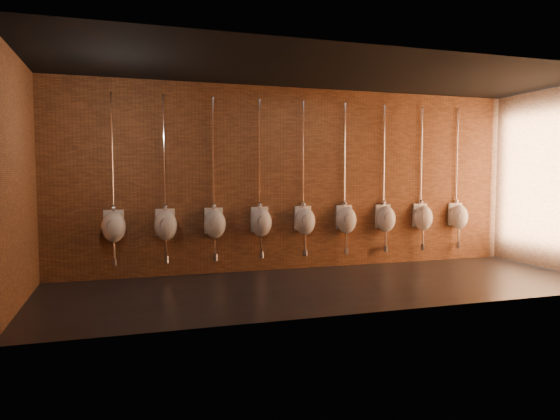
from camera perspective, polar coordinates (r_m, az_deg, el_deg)
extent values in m
plane|color=black|center=(7.66, 6.02, -8.60)|extent=(8.50, 8.50, 0.00)
cube|color=black|center=(7.63, 6.21, 15.56)|extent=(8.50, 3.00, 0.04)
cube|color=#9D6139|center=(8.87, 2.23, 3.56)|extent=(8.50, 0.04, 3.20)
cube|color=#9D6139|center=(6.13, 11.74, 3.28)|extent=(8.50, 0.04, 3.20)
cube|color=#9D6139|center=(6.97, -27.93, 2.97)|extent=(0.04, 3.00, 3.20)
cube|color=#9D6139|center=(9.97, 29.15, 3.10)|extent=(0.04, 3.00, 3.20)
ellipsoid|color=white|center=(8.25, -18.48, -1.87)|extent=(0.40, 0.35, 0.49)
cube|color=white|center=(8.37, -18.48, -1.45)|extent=(0.32, 0.07, 0.44)
cylinder|color=gray|center=(8.13, -18.50, -1.75)|extent=(0.21, 0.04, 0.21)
cylinder|color=white|center=(8.32, -18.65, 6.24)|extent=(0.03, 0.03, 1.85)
sphere|color=white|center=(8.32, -18.52, 0.26)|extent=(0.09, 0.09, 0.09)
cylinder|color=white|center=(8.41, -18.79, 12.55)|extent=(0.06, 0.06, 0.01)
cylinder|color=white|center=(8.29, -18.43, -4.19)|extent=(0.03, 0.03, 0.31)
cylinder|color=white|center=(8.33, -18.40, -5.66)|extent=(0.09, 0.09, 0.12)
cylinder|color=white|center=(8.40, -18.39, -5.57)|extent=(0.03, 0.16, 0.03)
ellipsoid|color=white|center=(8.28, -12.93, -1.75)|extent=(0.40, 0.35, 0.49)
cube|color=white|center=(8.39, -13.00, -1.34)|extent=(0.32, 0.07, 0.44)
cylinder|color=gray|center=(8.15, -12.86, -1.62)|extent=(0.21, 0.04, 0.21)
cylinder|color=white|center=(8.34, -13.11, 6.34)|extent=(0.03, 0.03, 1.85)
sphere|color=white|center=(8.34, -13.01, 0.37)|extent=(0.09, 0.09, 0.09)
cylinder|color=white|center=(8.43, -13.21, 12.64)|extent=(0.06, 0.06, 0.01)
cylinder|color=white|center=(8.32, -12.89, -4.07)|extent=(0.03, 0.03, 0.31)
cylinder|color=white|center=(8.35, -12.87, -5.53)|extent=(0.09, 0.09, 0.12)
cylinder|color=white|center=(8.43, -12.91, -5.44)|extent=(0.03, 0.16, 0.03)
ellipsoid|color=white|center=(8.38, -7.45, -1.61)|extent=(0.40, 0.35, 0.49)
cube|color=white|center=(8.49, -7.60, -1.21)|extent=(0.32, 0.07, 0.44)
cylinder|color=gray|center=(8.25, -7.31, -1.49)|extent=(0.21, 0.04, 0.21)
cylinder|color=white|center=(8.44, -7.65, 6.38)|extent=(0.03, 0.03, 1.85)
sphere|color=white|center=(8.44, -7.58, 0.48)|extent=(0.09, 0.09, 0.09)
cylinder|color=white|center=(8.53, -7.70, 12.60)|extent=(0.06, 0.06, 0.01)
cylinder|color=white|center=(8.42, -7.43, -3.90)|extent=(0.03, 0.03, 0.31)
cylinder|color=white|center=(8.45, -7.42, -5.35)|extent=(0.09, 0.09, 0.12)
cylinder|color=white|center=(8.53, -7.51, -5.27)|extent=(0.03, 0.16, 0.03)
ellipsoid|color=white|center=(8.55, -2.16, -1.46)|extent=(0.40, 0.35, 0.49)
cube|color=white|center=(8.66, -2.37, -1.07)|extent=(0.32, 0.07, 0.44)
cylinder|color=gray|center=(8.43, -1.94, -1.34)|extent=(0.21, 0.04, 0.21)
cylinder|color=white|center=(8.62, -2.36, 6.36)|extent=(0.03, 0.03, 1.85)
sphere|color=white|center=(8.62, -2.32, 0.58)|extent=(0.09, 0.09, 0.09)
cylinder|color=white|center=(8.70, -2.37, 12.46)|extent=(0.06, 0.06, 0.01)
cylinder|color=white|center=(8.59, -2.15, -3.71)|extent=(0.03, 0.03, 0.31)
cylinder|color=white|center=(8.62, -2.15, -5.13)|extent=(0.09, 0.09, 0.12)
cylinder|color=white|center=(8.70, -2.29, -5.05)|extent=(0.03, 0.16, 0.03)
ellipsoid|color=white|center=(8.80, 2.88, -1.31)|extent=(0.40, 0.35, 0.49)
cube|color=white|center=(8.90, 2.61, -0.93)|extent=(0.32, 0.07, 0.44)
cylinder|color=gray|center=(8.68, 3.16, -1.19)|extent=(0.21, 0.04, 0.21)
cylinder|color=white|center=(8.86, 2.68, 6.29)|extent=(0.03, 0.03, 1.85)
sphere|color=white|center=(8.86, 2.69, 0.68)|extent=(0.09, 0.09, 0.09)
cylinder|color=white|center=(8.95, 2.70, 12.23)|extent=(0.06, 0.06, 0.01)
cylinder|color=white|center=(8.83, 2.87, -3.50)|extent=(0.03, 0.03, 0.31)
cylinder|color=white|center=(8.86, 2.87, -4.88)|extent=(0.09, 0.09, 0.12)
cylinder|color=white|center=(8.94, 2.69, -4.81)|extent=(0.03, 0.16, 0.03)
ellipsoid|color=white|center=(9.11, 7.62, -1.16)|extent=(0.40, 0.35, 0.49)
cube|color=white|center=(9.21, 7.30, -0.80)|extent=(0.32, 0.07, 0.44)
cylinder|color=gray|center=(8.99, 7.95, -1.04)|extent=(0.21, 0.04, 0.21)
cylinder|color=white|center=(9.17, 7.42, 6.19)|extent=(0.03, 0.03, 1.85)
sphere|color=white|center=(9.16, 7.39, 0.76)|extent=(0.09, 0.09, 0.09)
cylinder|color=white|center=(9.25, 7.47, 11.93)|extent=(0.06, 0.06, 0.01)
cylinder|color=white|center=(9.14, 7.60, -3.28)|extent=(0.03, 0.03, 0.31)
cylinder|color=white|center=(9.17, 7.58, -4.62)|extent=(0.09, 0.09, 0.12)
cylinder|color=white|center=(9.24, 7.37, -4.55)|extent=(0.03, 0.16, 0.03)
ellipsoid|color=white|center=(9.47, 12.01, -1.02)|extent=(0.40, 0.35, 0.49)
cube|color=white|center=(9.57, 11.66, -0.67)|extent=(0.32, 0.07, 0.44)
cylinder|color=gray|center=(9.36, 12.38, -0.90)|extent=(0.21, 0.04, 0.21)
cylinder|color=white|center=(9.53, 11.81, 6.05)|extent=(0.03, 0.03, 1.85)
sphere|color=white|center=(9.53, 11.77, 0.83)|extent=(0.09, 0.09, 0.09)
cylinder|color=white|center=(9.61, 11.90, 11.58)|extent=(0.06, 0.06, 0.01)
cylinder|color=white|center=(9.51, 11.98, -3.05)|extent=(0.03, 0.03, 0.31)
cylinder|color=white|center=(9.54, 11.96, -4.34)|extent=(0.09, 0.09, 0.12)
cylinder|color=white|center=(9.60, 11.73, -4.27)|extent=(0.03, 0.16, 0.03)
ellipsoid|color=white|center=(9.89, 16.06, -0.88)|extent=(0.40, 0.35, 0.49)
cube|color=white|center=(9.99, 15.68, -0.54)|extent=(0.32, 0.07, 0.44)
cylinder|color=gray|center=(9.79, 16.45, -0.76)|extent=(0.21, 0.04, 0.21)
cylinder|color=white|center=(9.95, 15.87, 5.90)|extent=(0.03, 0.03, 1.85)
sphere|color=white|center=(9.94, 15.80, 0.89)|extent=(0.09, 0.09, 0.09)
cylinder|color=white|center=(10.02, 15.97, 11.20)|extent=(0.06, 0.06, 0.01)
cylinder|color=white|center=(9.92, 16.02, -2.83)|extent=(0.03, 0.03, 0.31)
cylinder|color=white|center=(9.95, 15.99, -4.06)|extent=(0.09, 0.09, 0.12)
cylinder|color=white|center=(10.02, 15.74, -4.00)|extent=(0.03, 0.16, 0.03)
ellipsoid|color=white|center=(10.35, 19.76, -0.75)|extent=(0.40, 0.35, 0.49)
cube|color=white|center=(10.44, 19.36, -0.43)|extent=(0.32, 0.07, 0.44)
cylinder|color=gray|center=(10.25, 20.17, -0.64)|extent=(0.21, 0.04, 0.21)
cylinder|color=white|center=(10.41, 19.57, 5.73)|extent=(0.03, 0.03, 1.85)
sphere|color=white|center=(10.41, 19.49, 0.95)|extent=(0.09, 0.09, 0.09)
cylinder|color=white|center=(10.48, 19.69, 10.79)|extent=(0.06, 0.06, 0.01)
cylinder|color=white|center=(10.38, 19.71, -2.61)|extent=(0.03, 0.03, 0.31)
cylinder|color=white|center=(10.41, 19.68, -3.79)|extent=(0.09, 0.09, 0.12)
cylinder|color=white|center=(10.47, 19.42, -3.73)|extent=(0.03, 0.16, 0.03)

